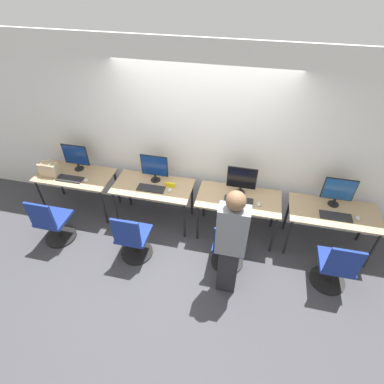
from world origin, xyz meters
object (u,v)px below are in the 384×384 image
Objects in this scene: keyboard_far_left at (70,179)px; office_chair_left at (133,240)px; monitor_far_left at (76,156)px; monitor_left at (154,167)px; mouse_far_left at (86,180)px; mouse_right at (259,204)px; mouse_far_right at (358,218)px; monitor_right at (242,180)px; person_right at (231,242)px; office_chair_far_left at (53,224)px; keyboard_right at (239,201)px; office_chair_far_right at (335,268)px; handbag at (49,169)px; office_chair_right at (228,249)px; keyboard_far_right at (336,216)px; monitor_far_right at (338,191)px; mouse_left at (170,190)px; keyboard_left at (151,188)px.

office_chair_left is at bearing -27.77° from keyboard_far_left.
monitor_left is at bearing -0.50° from monitor_far_left.
monitor_far_left is 0.46m from mouse_far_left.
monitor_far_left is 3.02m from mouse_right.
monitor_right is at bearing 172.84° from mouse_far_right.
mouse_far_left is at bearing 159.19° from person_right.
monitor_far_left reaches higher than office_chair_far_left.
mouse_right is at bearing 72.22° from person_right.
office_chair_far_left is 9.92× the size of mouse_right.
office_chair_far_right reaches higher than keyboard_right.
monitor_right is (2.44, 0.25, 0.24)m from mouse_far_left.
office_chair_left is at bearing -152.03° from keyboard_right.
office_chair_right is at bearing -10.85° from handbag.
office_chair_right is 9.92× the size of mouse_far_right.
keyboard_far_right is (4.06, 0.04, 0.00)m from keyboard_far_left.
monitor_far_right is 1.06m from office_chair_far_right.
monitor_left is (1.35, -0.01, 0.00)m from monitor_far_left.
monitor_far_right is at bearing 5.45° from mouse_left.
keyboard_far_right is at bearing -1.25° from keyboard_right.
mouse_far_right is at bearing -3.11° from monitor_far_left.
office_chair_right is 1.94× the size of monitor_far_right.
mouse_far_right is (1.64, -0.01, 0.01)m from keyboard_right.
keyboard_left is 1.66m from person_right.
keyboard_far_right is 0.71m from office_chair_far_right.
keyboard_left is at bearing 179.82° from mouse_right.
monitor_far_left reaches higher than mouse_right.
mouse_far_right is at bearing 30.41° from person_right.
office_chair_far_right is (1.38, -0.82, -0.63)m from monitor_right.
keyboard_right is 0.48× the size of office_chair_right.
monitor_right is 0.44m from mouse_right.
office_chair_far_right is (4.08, -0.56, -0.38)m from keyboard_far_left.
monitor_right reaches higher than keyboard_right.
monitor_right is at bearing 170.33° from keyboard_far_right.
office_chair_left is at bearing -174.07° from office_chair_right.
mouse_left is 0.10× the size of office_chair_left.
person_right reaches higher than mouse_far_left.
keyboard_right is (-0.00, -0.20, -0.24)m from monitor_right.
handbag reaches higher than mouse_left.
keyboard_right is (1.35, -0.22, -0.24)m from monitor_left.
mouse_right and mouse_far_right have the same top height.
office_chair_far_left is 2.09× the size of keyboard_right.
monitor_right is 0.32m from keyboard_right.
monitor_left is at bearing 179.22° from monitor_right.
mouse_right is (1.71, 0.73, 0.39)m from office_chair_left.
mouse_far_right is (1.68, 0.60, 0.39)m from office_chair_right.
keyboard_far_right is at bearing -90.00° from monitor_far_right.
monitor_left is at bearing 147.78° from office_chair_right.
mouse_far_left is at bearing -2.24° from handbag.
office_chair_far_right is at bearing 1.33° from office_chair_far_left.
office_chair_far_left is at bearing -161.36° from monitor_right.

